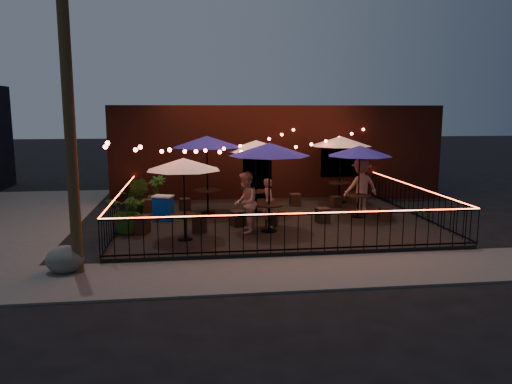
# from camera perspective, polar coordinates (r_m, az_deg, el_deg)

# --- Properties ---
(ground) EXTENTS (110.00, 110.00, 0.00)m
(ground) POSITION_cam_1_polar(r_m,az_deg,el_deg) (15.07, 3.18, -5.30)
(ground) COLOR black
(ground) RESTS_ON ground
(patio) EXTENTS (10.00, 8.00, 0.15)m
(patio) POSITION_cam_1_polar(r_m,az_deg,el_deg) (16.97, 1.94, -3.37)
(patio) COLOR black
(patio) RESTS_ON ground
(sidewalk) EXTENTS (18.00, 2.50, 0.05)m
(sidewalk) POSITION_cam_1_polar(r_m,az_deg,el_deg) (12.02, 6.06, -9.07)
(sidewalk) COLOR #454240
(sidewalk) RESTS_ON ground
(brick_building) EXTENTS (14.00, 8.00, 4.00)m
(brick_building) POSITION_cam_1_polar(r_m,az_deg,el_deg) (24.66, 1.23, 5.15)
(brick_building) COLOR #38160F
(brick_building) RESTS_ON ground
(utility_pole) EXTENTS (0.26, 0.26, 8.00)m
(utility_pole) POSITION_cam_1_polar(r_m,az_deg,el_deg) (12.03, -20.67, 9.66)
(utility_pole) COLOR #392C17
(utility_pole) RESTS_ON ground
(fence_front) EXTENTS (10.00, 0.04, 1.04)m
(fence_front) POSITION_cam_1_polar(r_m,az_deg,el_deg) (13.01, 4.83, -4.68)
(fence_front) COLOR black
(fence_front) RESTS_ON patio
(fence_left) EXTENTS (0.04, 8.00, 1.04)m
(fence_left) POSITION_cam_1_polar(r_m,az_deg,el_deg) (16.78, -15.15, -1.78)
(fence_left) COLOR black
(fence_left) RESTS_ON patio
(fence_right) EXTENTS (0.04, 8.00, 1.04)m
(fence_right) POSITION_cam_1_polar(r_m,az_deg,el_deg) (18.33, 17.57, -0.97)
(fence_right) COLOR black
(fence_right) RESTS_ON patio
(festoon_lights) EXTENTS (10.02, 8.72, 1.32)m
(festoon_lights) POSITION_cam_1_polar(r_m,az_deg,el_deg) (16.17, -1.38, 4.77)
(festoon_lights) COLOR red
(festoon_lights) RESTS_ON ground
(cafe_table_0) EXTENTS (2.79, 2.79, 2.34)m
(cafe_table_0) POSITION_cam_1_polar(r_m,az_deg,el_deg) (14.06, -8.29, 3.04)
(cafe_table_0) COLOR black
(cafe_table_0) RESTS_ON patio
(cafe_table_1) EXTENTS (3.17, 3.17, 2.77)m
(cafe_table_1) POSITION_cam_1_polar(r_m,az_deg,el_deg) (17.64, -5.64, 5.63)
(cafe_table_1) COLOR black
(cafe_table_1) RESTS_ON patio
(cafe_table_2) EXTENTS (2.74, 2.74, 2.70)m
(cafe_table_2) POSITION_cam_1_polar(r_m,az_deg,el_deg) (14.88, 1.54, 4.76)
(cafe_table_2) COLOR black
(cafe_table_2) RESTS_ON patio
(cafe_table_3) EXTENTS (2.61, 2.61, 2.61)m
(cafe_table_3) POSITION_cam_1_polar(r_m,az_deg,el_deg) (17.56, 0.00, 5.20)
(cafe_table_3) COLOR black
(cafe_table_3) RESTS_ON patio
(cafe_table_4) EXTENTS (2.55, 2.55, 2.47)m
(cafe_table_4) POSITION_cam_1_polar(r_m,az_deg,el_deg) (17.31, 11.78, 4.52)
(cafe_table_4) COLOR black
(cafe_table_4) RESTS_ON patio
(cafe_table_5) EXTENTS (3.18, 3.18, 2.64)m
(cafe_table_5) POSITION_cam_1_polar(r_m,az_deg,el_deg) (19.92, 9.65, 5.64)
(cafe_table_5) COLOR black
(cafe_table_5) RESTS_ON patio
(bistro_chair_0) EXTENTS (0.53, 0.53, 0.51)m
(bistro_chair_0) POSITION_cam_1_polar(r_m,az_deg,el_deg) (15.43, -12.96, -3.64)
(bistro_chair_0) COLOR black
(bistro_chair_0) RESTS_ON patio
(bistro_chair_1) EXTENTS (0.47, 0.47, 0.49)m
(bistro_chair_1) POSITION_cam_1_polar(r_m,az_deg,el_deg) (15.27, -6.46, -3.63)
(bistro_chair_1) COLOR black
(bistro_chair_1) RESTS_ON patio
(bistro_chair_2) EXTENTS (0.44, 0.44, 0.46)m
(bistro_chair_2) POSITION_cam_1_polar(r_m,az_deg,el_deg) (18.50, -12.24, -1.53)
(bistro_chair_2) COLOR black
(bistro_chair_2) RESTS_ON patio
(bistro_chair_3) EXTENTS (0.45, 0.45, 0.44)m
(bistro_chair_3) POSITION_cam_1_polar(r_m,az_deg,el_deg) (18.59, -8.14, -1.40)
(bistro_chair_3) COLOR black
(bistro_chair_3) RESTS_ON patio
(bistro_chair_4) EXTENTS (0.51, 0.51, 0.49)m
(bistro_chair_4) POSITION_cam_1_polar(r_m,az_deg,el_deg) (15.95, -2.07, -3.02)
(bistro_chair_4) COLOR black
(bistro_chair_4) RESTS_ON patio
(bistro_chair_5) EXTENTS (0.47, 0.47, 0.44)m
(bistro_chair_5) POSITION_cam_1_polar(r_m,az_deg,el_deg) (15.98, 1.82, -3.09)
(bistro_chair_5) COLOR black
(bistro_chair_5) RESTS_ON patio
(bistro_chair_6) EXTENTS (0.41, 0.41, 0.42)m
(bistro_chair_6) POSITION_cam_1_polar(r_m,az_deg,el_deg) (18.94, -0.49, -1.13)
(bistro_chair_6) COLOR black
(bistro_chair_6) RESTS_ON patio
(bistro_chair_7) EXTENTS (0.40, 0.40, 0.46)m
(bistro_chair_7) POSITION_cam_1_polar(r_m,az_deg,el_deg) (19.35, 4.48, -0.88)
(bistro_chair_7) COLOR black
(bistro_chair_7) RESTS_ON patio
(bistro_chair_8) EXTENTS (0.45, 0.45, 0.48)m
(bistro_chair_8) POSITION_cam_1_polar(r_m,az_deg,el_deg) (16.56, 7.61, -2.65)
(bistro_chair_8) COLOR black
(bistro_chair_8) RESTS_ON patio
(bistro_chair_9) EXTENTS (0.41, 0.41, 0.44)m
(bistro_chair_9) POSITION_cam_1_polar(r_m,az_deg,el_deg) (17.27, 14.58, -2.44)
(bistro_chair_9) COLOR black
(bistro_chair_9) RESTS_ON patio
(bistro_chair_10) EXTENTS (0.42, 0.42, 0.41)m
(bistro_chair_10) POSITION_cam_1_polar(r_m,az_deg,el_deg) (19.25, 9.08, -1.10)
(bistro_chair_10) COLOR black
(bistro_chair_10) RESTS_ON patio
(bistro_chair_11) EXTENTS (0.41, 0.41, 0.45)m
(bistro_chair_11) POSITION_cam_1_polar(r_m,az_deg,el_deg) (20.16, 10.95, -0.62)
(bistro_chair_11) COLOR black
(bistro_chair_11) RESTS_ON patio
(patron_a) EXTENTS (0.43, 0.60, 1.54)m
(patron_a) POSITION_cam_1_polar(r_m,az_deg,el_deg) (15.72, 1.45, -1.23)
(patron_a) COLOR tan
(patron_a) RESTS_ON patio
(patron_b) EXTENTS (0.90, 1.04, 1.85)m
(patron_b) POSITION_cam_1_polar(r_m,az_deg,el_deg) (14.92, -1.20, -1.21)
(patron_b) COLOR tan
(patron_b) RESTS_ON patio
(patron_c) EXTENTS (1.40, 0.97, 1.98)m
(patron_c) POSITION_cam_1_polar(r_m,az_deg,el_deg) (18.08, 11.90, 0.66)
(patron_c) COLOR #D2B088
(patron_c) RESTS_ON patio
(potted_shrub_a) EXTENTS (1.51, 1.41, 1.36)m
(potted_shrub_a) POSITION_cam_1_polar(r_m,az_deg,el_deg) (15.40, -14.36, -2.09)
(potted_shrub_a) COLOR #13400F
(potted_shrub_a) RESTS_ON patio
(potted_shrub_b) EXTENTS (0.95, 0.85, 1.43)m
(potted_shrub_b) POSITION_cam_1_polar(r_m,az_deg,el_deg) (17.17, -13.43, -0.77)
(potted_shrub_b) COLOR #193E10
(potted_shrub_b) RESTS_ON patio
(potted_shrub_c) EXTENTS (0.91, 0.91, 1.25)m
(potted_shrub_c) POSITION_cam_1_polar(r_m,az_deg,el_deg) (18.94, -11.25, -0.05)
(potted_shrub_c) COLOR #153C0E
(potted_shrub_c) RESTS_ON patio
(cooler) EXTENTS (0.76, 0.66, 0.84)m
(cooler) POSITION_cam_1_polar(r_m,az_deg,el_deg) (16.97, -10.56, -1.78)
(cooler) COLOR #0532A0
(cooler) RESTS_ON patio
(boulder) EXTENTS (0.93, 0.80, 0.69)m
(boulder) POSITION_cam_1_polar(r_m,az_deg,el_deg) (12.62, -21.01, -7.23)
(boulder) COLOR #4E4E49
(boulder) RESTS_ON ground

